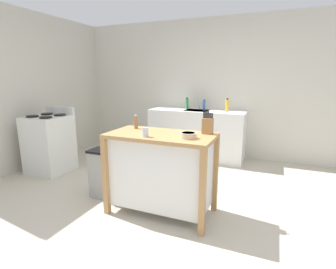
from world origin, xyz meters
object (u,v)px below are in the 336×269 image
(kitchen_island, at_px, (161,169))
(stove, at_px, (49,144))
(sink_faucet, at_px, (199,104))
(bottle_hand_soap, at_px, (227,106))
(pepper_grinder, at_px, (136,122))
(trash_bin, at_px, (105,173))
(bowl_ceramic_wide, at_px, (188,135))
(knife_block, at_px, (208,125))
(bottle_spray_cleaner, at_px, (204,105))
(drinking_cup, at_px, (145,132))
(bottle_dish_soap, at_px, (187,104))

(kitchen_island, bearing_deg, stove, 167.27)
(sink_faucet, xyz_separation_m, stove, (-1.98, -1.80, -0.56))
(stove, bearing_deg, bottle_hand_soap, 32.69)
(pepper_grinder, bearing_deg, trash_bin, -170.91)
(trash_bin, xyz_separation_m, sink_faucet, (0.59, 2.22, 0.71))
(kitchen_island, bearing_deg, bowl_ceramic_wide, -13.91)
(sink_faucet, bearing_deg, bottle_hand_soap, -17.36)
(knife_block, bearing_deg, bottle_hand_soap, 94.14)
(pepper_grinder, xyz_separation_m, bottle_spray_cleaner, (0.26, 2.13, 0.00))
(kitchen_island, distance_m, bowl_ceramic_wide, 0.56)
(drinking_cup, height_order, sink_faucet, sink_faucet)
(bottle_dish_soap, relative_size, stove, 0.21)
(kitchen_island, relative_size, stove, 1.13)
(pepper_grinder, height_order, sink_faucet, sink_faucet)
(drinking_cup, bearing_deg, sink_faucet, 93.22)
(knife_block, height_order, trash_bin, knife_block)
(pepper_grinder, bearing_deg, bottle_spray_cleaner, 82.97)
(knife_block, xyz_separation_m, bottle_spray_cleaner, (-0.59, 2.07, -0.01))
(knife_block, relative_size, bottle_dish_soap, 1.14)
(knife_block, bearing_deg, kitchen_island, -156.44)
(trash_bin, relative_size, bottle_dish_soap, 2.84)
(pepper_grinder, distance_m, sink_faucet, 2.16)
(kitchen_island, bearing_deg, bottle_dish_soap, 101.64)
(kitchen_island, relative_size, pepper_grinder, 6.87)
(bottle_hand_soap, bearing_deg, bottle_spray_cleaner, 161.89)
(knife_block, bearing_deg, pepper_grinder, -176.45)
(bottle_dish_soap, bearing_deg, bottle_spray_cleaner, 4.79)
(bottle_spray_cleaner, relative_size, stove, 0.19)
(pepper_grinder, height_order, bottle_dish_soap, bottle_dish_soap)
(kitchen_island, bearing_deg, knife_block, 23.56)
(knife_block, xyz_separation_m, bottle_dish_soap, (-0.93, 2.05, 0.00))
(drinking_cup, bearing_deg, pepper_grinder, 131.42)
(bowl_ceramic_wide, height_order, bottle_dish_soap, bottle_dish_soap)
(trash_bin, relative_size, stove, 0.61)
(bottle_spray_cleaner, relative_size, bottle_hand_soap, 0.80)
(bowl_ceramic_wide, relative_size, pepper_grinder, 0.98)
(kitchen_island, bearing_deg, pepper_grinder, 159.14)
(bottle_spray_cleaner, distance_m, stove, 2.79)
(stove, bearing_deg, drinking_cup, -18.07)
(bottle_spray_cleaner, bearing_deg, sink_faucet, 166.08)
(sink_faucet, height_order, bottle_hand_soap, bottle_hand_soap)
(kitchen_island, distance_m, drinking_cup, 0.50)
(drinking_cup, height_order, bottle_hand_soap, bottle_hand_soap)
(bowl_ceramic_wide, height_order, pepper_grinder, pepper_grinder)
(drinking_cup, distance_m, bottle_hand_soap, 2.36)
(kitchen_island, relative_size, bottle_spray_cleaner, 6.06)
(kitchen_island, distance_m, sink_faucet, 2.37)
(knife_block, distance_m, drinking_cup, 0.68)
(knife_block, bearing_deg, bottle_spray_cleaner, 105.99)
(drinking_cup, relative_size, trash_bin, 0.16)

